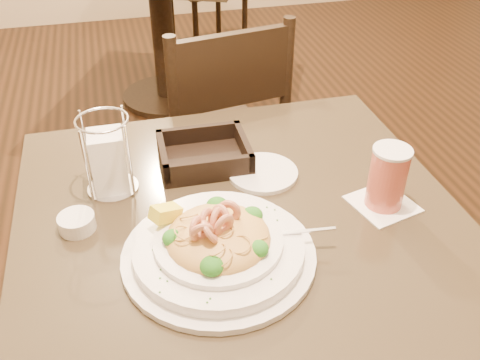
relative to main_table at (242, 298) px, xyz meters
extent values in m
cylinder|color=black|center=(0.00, 0.00, -0.14)|extent=(0.12, 0.12, 0.69)
cube|color=#443926|center=(0.00, 0.00, 0.22)|extent=(0.90, 0.90, 0.03)
cylinder|color=black|center=(0.08, 2.04, -0.50)|extent=(0.52, 0.52, 0.03)
cylinder|color=black|center=(0.08, 2.04, -0.14)|extent=(0.12, 0.12, 0.69)
cube|color=black|center=(0.09, 0.77, -0.06)|extent=(0.49, 0.49, 0.04)
cylinder|color=black|center=(0.24, 0.98, -0.30)|extent=(0.04, 0.04, 0.43)
cylinder|color=black|center=(-0.12, 0.91, -0.30)|extent=(0.04, 0.04, 0.43)
cylinder|color=black|center=(0.30, 0.62, -0.30)|extent=(0.04, 0.04, 0.43)
cylinder|color=black|center=(-0.06, 0.56, -0.30)|extent=(0.04, 0.04, 0.43)
cylinder|color=black|center=(0.30, 0.62, 0.19)|extent=(0.04, 0.04, 0.46)
cylinder|color=black|center=(-0.06, 0.56, 0.19)|extent=(0.04, 0.04, 0.46)
cube|color=black|center=(0.12, 0.59, 0.29)|extent=(0.36, 0.09, 0.22)
cylinder|color=black|center=(0.56, 2.88, -0.30)|extent=(0.04, 0.04, 0.43)
cylinder|color=black|center=(0.22, 2.78, -0.30)|extent=(0.04, 0.04, 0.43)
cylinder|color=black|center=(0.67, 2.54, -0.30)|extent=(0.04, 0.04, 0.43)
cylinder|color=black|center=(0.32, 2.43, -0.30)|extent=(0.04, 0.04, 0.43)
cylinder|color=white|center=(-0.07, -0.10, 0.24)|extent=(0.36, 0.36, 0.01)
cylinder|color=white|center=(-0.07, -0.10, 0.26)|extent=(0.31, 0.31, 0.02)
cylinder|color=white|center=(-0.07, -0.10, 0.28)|extent=(0.23, 0.23, 0.01)
ellipsoid|color=tan|center=(-0.07, -0.10, 0.29)|extent=(0.19, 0.19, 0.07)
cube|color=yellow|center=(-0.15, -0.03, 0.30)|extent=(0.07, 0.06, 0.04)
cube|color=silver|center=(0.08, -0.11, 0.28)|extent=(0.13, 0.03, 0.01)
cube|color=silver|center=(0.01, -0.11, 0.28)|extent=(0.04, 0.03, 0.00)
torus|color=tan|center=(-0.09, -0.14, 0.30)|extent=(0.05, 0.05, 0.02)
torus|color=tan|center=(-0.07, -0.10, 0.31)|extent=(0.05, 0.04, 0.03)
torus|color=tan|center=(-0.07, -0.11, 0.32)|extent=(0.05, 0.04, 0.04)
torus|color=tan|center=(-0.08, -0.17, 0.30)|extent=(0.05, 0.06, 0.03)
torus|color=tan|center=(-0.13, -0.11, 0.32)|extent=(0.05, 0.06, 0.03)
torus|color=tan|center=(-0.01, -0.12, 0.29)|extent=(0.06, 0.05, 0.03)
torus|color=tan|center=(-0.06, -0.12, 0.32)|extent=(0.03, 0.03, 0.02)
torus|color=tan|center=(-0.07, -0.10, 0.30)|extent=(0.05, 0.05, 0.03)
torus|color=tan|center=(-0.08, -0.16, 0.31)|extent=(0.04, 0.05, 0.02)
torus|color=tan|center=(-0.11, -0.06, 0.31)|extent=(0.04, 0.03, 0.03)
torus|color=tan|center=(-0.04, -0.15, 0.31)|extent=(0.05, 0.05, 0.02)
torus|color=tan|center=(-0.13, -0.10, 0.31)|extent=(0.06, 0.06, 0.02)
torus|color=tan|center=(-0.10, -0.10, 0.30)|extent=(0.06, 0.05, 0.04)
torus|color=tan|center=(-0.07, -0.10, 0.30)|extent=(0.05, 0.05, 0.03)
torus|color=tan|center=(-0.07, -0.08, 0.29)|extent=(0.04, 0.04, 0.02)
torus|color=tan|center=(-0.02, -0.10, 0.29)|extent=(0.04, 0.05, 0.02)
torus|color=tan|center=(-0.07, -0.05, 0.29)|extent=(0.05, 0.06, 0.02)
torus|color=#E49470|center=(-0.06, -0.09, 0.33)|extent=(0.04, 0.05, 0.05)
torus|color=#E49470|center=(-0.09, -0.10, 0.33)|extent=(0.04, 0.05, 0.05)
torus|color=#E49470|center=(-0.05, -0.08, 0.33)|extent=(0.05, 0.03, 0.04)
torus|color=#E49470|center=(-0.10, -0.13, 0.33)|extent=(0.04, 0.03, 0.05)
torus|color=#E49470|center=(-0.06, -0.12, 0.33)|extent=(0.05, 0.04, 0.04)
torus|color=#E49470|center=(-0.11, -0.12, 0.33)|extent=(0.04, 0.05, 0.05)
torus|color=#E49470|center=(-0.09, -0.13, 0.33)|extent=(0.04, 0.04, 0.05)
torus|color=#E49470|center=(-0.07, -0.10, 0.33)|extent=(0.04, 0.05, 0.04)
ellipsoid|color=#1C5D15|center=(0.00, -0.07, 0.30)|extent=(0.04, 0.04, 0.03)
ellipsoid|color=#1C5D15|center=(-0.06, -0.02, 0.30)|extent=(0.04, 0.04, 0.03)
ellipsoid|color=#1C5D15|center=(-0.15, -0.09, 0.30)|extent=(0.04, 0.04, 0.03)
ellipsoid|color=#1C5D15|center=(-0.10, -0.18, 0.30)|extent=(0.04, 0.04, 0.03)
ellipsoid|color=#1C5D15|center=(-0.01, -0.15, 0.30)|extent=(0.04, 0.04, 0.03)
cube|color=#266619|center=(0.04, -0.02, 0.27)|extent=(0.00, 0.00, 0.00)
cube|color=#266619|center=(-0.17, 0.01, 0.27)|extent=(0.00, 0.00, 0.00)
cube|color=#266619|center=(0.05, -0.07, 0.27)|extent=(0.00, 0.00, 0.00)
cube|color=#266619|center=(-0.12, -0.23, 0.27)|extent=(0.00, 0.00, 0.00)
cube|color=#266619|center=(-0.19, -0.19, 0.27)|extent=(0.00, 0.00, 0.00)
cube|color=#266619|center=(-0.17, -0.17, 0.27)|extent=(0.00, 0.00, 0.00)
cube|color=#266619|center=(-0.11, -0.23, 0.27)|extent=(0.00, 0.00, 0.00)
cube|color=#266619|center=(-0.19, -0.09, 0.27)|extent=(0.00, 0.00, 0.00)
cube|color=#266619|center=(-0.18, -0.14, 0.27)|extent=(0.00, 0.00, 0.00)
cube|color=#266619|center=(0.06, -0.03, 0.27)|extent=(0.00, 0.00, 0.00)
cube|color=#266619|center=(0.05, -0.10, 0.27)|extent=(0.00, 0.00, 0.00)
cube|color=#266619|center=(0.00, -0.21, 0.27)|extent=(0.00, 0.00, 0.00)
cube|color=#266619|center=(-0.18, -0.16, 0.27)|extent=(0.00, 0.00, 0.00)
cube|color=white|center=(0.29, -0.03, 0.24)|extent=(0.15, 0.15, 0.00)
cylinder|color=#CE5D48|center=(0.29, -0.03, 0.31)|extent=(0.08, 0.08, 0.13)
cylinder|color=white|center=(0.29, -0.03, 0.37)|extent=(0.08, 0.08, 0.01)
cube|color=black|center=(-0.04, 0.21, 0.24)|extent=(0.21, 0.17, 0.01)
cube|color=black|center=(0.06, 0.21, 0.27)|extent=(0.02, 0.17, 0.04)
cube|color=black|center=(-0.13, 0.22, 0.27)|extent=(0.02, 0.17, 0.04)
cube|color=black|center=(-0.03, 0.29, 0.27)|extent=(0.20, 0.02, 0.04)
cube|color=black|center=(-0.04, 0.14, 0.27)|extent=(0.20, 0.02, 0.04)
cylinder|color=silver|center=(-0.25, 0.16, 0.24)|extent=(0.11, 0.11, 0.01)
torus|color=silver|center=(-0.25, 0.16, 0.41)|extent=(0.11, 0.11, 0.01)
cube|color=white|center=(-0.25, 0.16, 0.31)|extent=(0.08, 0.08, 0.13)
cylinder|color=silver|center=(-0.29, 0.12, 0.33)|extent=(0.01, 0.01, 0.17)
cylinder|color=silver|center=(-0.20, 0.12, 0.33)|extent=(0.01, 0.01, 0.17)
cylinder|color=silver|center=(-0.29, 0.21, 0.33)|extent=(0.01, 0.01, 0.17)
cylinder|color=silver|center=(-0.20, 0.21, 0.33)|extent=(0.01, 0.01, 0.17)
cylinder|color=white|center=(0.08, 0.14, 0.24)|extent=(0.19, 0.19, 0.01)
cylinder|color=white|center=(-0.32, 0.05, 0.25)|extent=(0.09, 0.09, 0.03)
camera|label=1|loc=(-0.21, -0.80, 0.93)|focal=40.00mm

